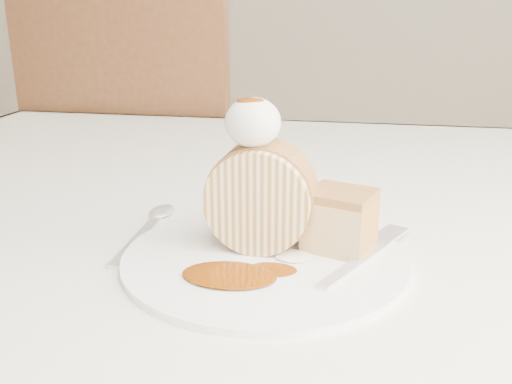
# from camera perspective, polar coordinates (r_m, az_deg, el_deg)

# --- Properties ---
(table) EXTENTS (1.40, 0.90, 0.75)m
(table) POSITION_cam_1_polar(r_m,az_deg,el_deg) (0.74, 6.94, -6.58)
(table) COLOR silver
(table) RESTS_ON ground
(chair_far) EXTENTS (0.47, 0.47, 1.00)m
(chair_far) POSITION_cam_1_polar(r_m,az_deg,el_deg) (1.43, -10.83, 1.60)
(chair_far) COLOR brown
(chair_far) RESTS_ON ground
(plate) EXTENTS (0.32, 0.32, 0.01)m
(plate) POSITION_cam_1_polar(r_m,az_deg,el_deg) (0.52, 0.89, -6.56)
(plate) COLOR white
(plate) RESTS_ON table
(roulade_slice) EXTENTS (0.10, 0.06, 0.09)m
(roulade_slice) POSITION_cam_1_polar(r_m,az_deg,el_deg) (0.52, 0.49, -0.52)
(roulade_slice) COLOR beige
(roulade_slice) RESTS_ON plate
(cake_chunk) EXTENTS (0.07, 0.07, 0.05)m
(cake_chunk) POSITION_cam_1_polar(r_m,az_deg,el_deg) (0.53, 8.39, -3.15)
(cake_chunk) COLOR #A2793D
(cake_chunk) RESTS_ON plate
(whipped_cream) EXTENTS (0.05, 0.05, 0.04)m
(whipped_cream) POSITION_cam_1_polar(r_m,az_deg,el_deg) (0.50, -0.32, 6.97)
(whipped_cream) COLOR white
(whipped_cream) RESTS_ON roulade_slice
(caramel_drizzle) EXTENTS (0.02, 0.02, 0.01)m
(caramel_drizzle) POSITION_cam_1_polar(r_m,az_deg,el_deg) (0.49, -0.57, 9.73)
(caramel_drizzle) COLOR #692B04
(caramel_drizzle) RESTS_ON whipped_cream
(caramel_pool) EXTENTS (0.09, 0.07, 0.00)m
(caramel_pool) POSITION_cam_1_polar(r_m,az_deg,el_deg) (0.47, -2.68, -8.27)
(caramel_pool) COLOR #692B04
(caramel_pool) RESTS_ON plate
(fork) EXTENTS (0.09, 0.14, 0.00)m
(fork) POSITION_cam_1_polar(r_m,az_deg,el_deg) (0.50, 9.89, -7.12)
(fork) COLOR silver
(fork) RESTS_ON plate
(spoon) EXTENTS (0.03, 0.15, 0.00)m
(spoon) POSITION_cam_1_polar(r_m,az_deg,el_deg) (0.57, -11.80, -4.78)
(spoon) COLOR silver
(spoon) RESTS_ON table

